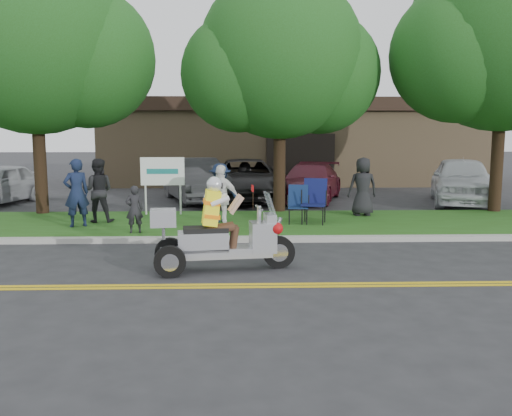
{
  "coord_description": "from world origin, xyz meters",
  "views": [
    {
      "loc": [
        -0.7,
        -8.96,
        2.46
      ],
      "look_at": [
        -0.36,
        2.0,
        0.92
      ],
      "focal_mm": 38.0,
      "sensor_mm": 36.0,
      "label": 1
    }
  ],
  "objects_px": {
    "lawn_chair_b": "(298,202)",
    "parked_car_left": "(196,180)",
    "trike_scooter": "(217,238)",
    "parked_car_far_right": "(462,180)",
    "parked_car_right": "(310,182)",
    "spectator_adult_left": "(76,193)",
    "spectator_adult_right": "(221,198)",
    "lawn_chair_a": "(315,198)",
    "parked_car_mid": "(246,180)",
    "spectator_adult_mid": "(98,191)"
  },
  "relations": [
    {
      "from": "spectator_adult_right",
      "to": "parked_car_far_right",
      "type": "relative_size",
      "value": 0.33
    },
    {
      "from": "lawn_chair_b",
      "to": "parked_car_far_right",
      "type": "xyz_separation_m",
      "value": [
        6.16,
        4.43,
        0.15
      ]
    },
    {
      "from": "spectator_adult_left",
      "to": "spectator_adult_right",
      "type": "height_order",
      "value": "spectator_adult_left"
    },
    {
      "from": "parked_car_mid",
      "to": "spectator_adult_left",
      "type": "bearing_deg",
      "value": -128.31
    },
    {
      "from": "spectator_adult_mid",
      "to": "spectator_adult_right",
      "type": "relative_size",
      "value": 1.05
    },
    {
      "from": "lawn_chair_a",
      "to": "parked_car_mid",
      "type": "bearing_deg",
      "value": 122.56
    },
    {
      "from": "lawn_chair_b",
      "to": "spectator_adult_left",
      "type": "relative_size",
      "value": 0.58
    },
    {
      "from": "lawn_chair_a",
      "to": "parked_car_right",
      "type": "height_order",
      "value": "parked_car_right"
    },
    {
      "from": "lawn_chair_b",
      "to": "spectator_adult_right",
      "type": "bearing_deg",
      "value": -143.0
    },
    {
      "from": "lawn_chair_b",
      "to": "spectator_adult_mid",
      "type": "distance_m",
      "value": 5.27
    },
    {
      "from": "parked_car_left",
      "to": "lawn_chair_a",
      "type": "bearing_deg",
      "value": -73.66
    },
    {
      "from": "parked_car_left",
      "to": "parked_car_far_right",
      "type": "distance_m",
      "value": 9.29
    },
    {
      "from": "parked_car_left",
      "to": "parked_car_right",
      "type": "height_order",
      "value": "parked_car_left"
    },
    {
      "from": "parked_car_right",
      "to": "parked_car_left",
      "type": "bearing_deg",
      "value": -160.67
    },
    {
      "from": "parked_car_far_right",
      "to": "parked_car_left",
      "type": "bearing_deg",
      "value": -168.32
    },
    {
      "from": "parked_car_far_right",
      "to": "spectator_adult_right",
      "type": "bearing_deg",
      "value": -128.25
    },
    {
      "from": "spectator_adult_right",
      "to": "lawn_chair_a",
      "type": "bearing_deg",
      "value": -131.85
    },
    {
      "from": "trike_scooter",
      "to": "parked_car_far_right",
      "type": "xyz_separation_m",
      "value": [
        8.09,
        8.93,
        0.22
      ]
    },
    {
      "from": "lawn_chair_b",
      "to": "spectator_adult_right",
      "type": "xyz_separation_m",
      "value": [
        -1.97,
        -1.17,
        0.24
      ]
    },
    {
      "from": "parked_car_left",
      "to": "parked_car_right",
      "type": "bearing_deg",
      "value": -14.67
    },
    {
      "from": "trike_scooter",
      "to": "lawn_chair_b",
      "type": "xyz_separation_m",
      "value": [
        1.94,
        4.51,
        0.07
      ]
    },
    {
      "from": "spectator_adult_right",
      "to": "parked_car_mid",
      "type": "bearing_deg",
      "value": -72.85
    },
    {
      "from": "spectator_adult_left",
      "to": "parked_car_left",
      "type": "bearing_deg",
      "value": -143.14
    },
    {
      "from": "spectator_adult_mid",
      "to": "parked_car_far_right",
      "type": "xyz_separation_m",
      "value": [
        11.41,
        4.17,
        -0.13
      ]
    },
    {
      "from": "parked_car_left",
      "to": "lawn_chair_b",
      "type": "bearing_deg",
      "value": -76.82
    },
    {
      "from": "lawn_chair_b",
      "to": "spectator_adult_left",
      "type": "distance_m",
      "value": 5.63
    },
    {
      "from": "trike_scooter",
      "to": "parked_car_mid",
      "type": "xyz_separation_m",
      "value": [
        0.63,
        10.08,
        0.16
      ]
    },
    {
      "from": "spectator_adult_left",
      "to": "parked_car_mid",
      "type": "bearing_deg",
      "value": -155.14
    },
    {
      "from": "lawn_chair_b",
      "to": "parked_car_far_right",
      "type": "bearing_deg",
      "value": 42.06
    },
    {
      "from": "parked_car_mid",
      "to": "parked_car_right",
      "type": "height_order",
      "value": "parked_car_mid"
    },
    {
      "from": "trike_scooter",
      "to": "parked_car_mid",
      "type": "distance_m",
      "value": 10.1
    },
    {
      "from": "lawn_chair_a",
      "to": "spectator_adult_left",
      "type": "bearing_deg",
      "value": -160.88
    },
    {
      "from": "trike_scooter",
      "to": "parked_car_mid",
      "type": "height_order",
      "value": "trike_scooter"
    },
    {
      "from": "lawn_chair_b",
      "to": "spectator_adult_mid",
      "type": "height_order",
      "value": "spectator_adult_mid"
    },
    {
      "from": "spectator_adult_mid",
      "to": "parked_car_mid",
      "type": "xyz_separation_m",
      "value": [
        3.94,
        5.32,
        -0.2
      ]
    },
    {
      "from": "lawn_chair_b",
      "to": "parked_car_mid",
      "type": "xyz_separation_m",
      "value": [
        -1.31,
        5.57,
        0.09
      ]
    },
    {
      "from": "parked_car_right",
      "to": "lawn_chair_b",
      "type": "bearing_deg",
      "value": -83.61
    },
    {
      "from": "trike_scooter",
      "to": "parked_car_right",
      "type": "bearing_deg",
      "value": 66.11
    },
    {
      "from": "spectator_adult_right",
      "to": "parked_car_mid",
      "type": "xyz_separation_m",
      "value": [
        0.66,
        6.74,
        -0.15
      ]
    },
    {
      "from": "parked_car_far_right",
      "to": "parked_car_mid",
      "type": "bearing_deg",
      "value": -171.54
    },
    {
      "from": "spectator_adult_mid",
      "to": "parked_car_far_right",
      "type": "bearing_deg",
      "value": -163.12
    },
    {
      "from": "spectator_adult_mid",
      "to": "parked_car_left",
      "type": "distance_m",
      "value": 5.51
    },
    {
      "from": "parked_car_right",
      "to": "parked_car_far_right",
      "type": "distance_m",
      "value": 5.24
    },
    {
      "from": "lawn_chair_b",
      "to": "parked_car_left",
      "type": "bearing_deg",
      "value": 126.52
    },
    {
      "from": "spectator_adult_right",
      "to": "parked_car_mid",
      "type": "relative_size",
      "value": 0.3
    },
    {
      "from": "spectator_adult_left",
      "to": "spectator_adult_mid",
      "type": "relative_size",
      "value": 1.02
    },
    {
      "from": "trike_scooter",
      "to": "spectator_adult_left",
      "type": "height_order",
      "value": "spectator_adult_left"
    },
    {
      "from": "spectator_adult_right",
      "to": "parked_car_far_right",
      "type": "xyz_separation_m",
      "value": [
        8.12,
        5.59,
        -0.09
      ]
    },
    {
      "from": "spectator_adult_right",
      "to": "parked_car_right",
      "type": "distance_m",
      "value": 7.3
    },
    {
      "from": "parked_car_mid",
      "to": "spectator_adult_right",
      "type": "bearing_deg",
      "value": -98.26
    }
  ]
}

